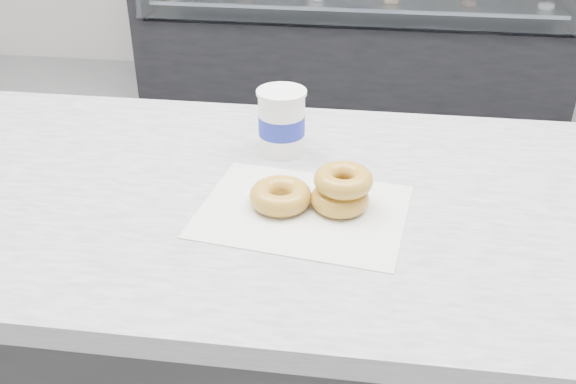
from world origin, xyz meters
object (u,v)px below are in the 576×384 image
(display_case, at_px, (354,12))
(donut_single, at_px, (280,196))
(donut_stack, at_px, (342,189))
(counter, at_px, (291,375))
(coffee_cup, at_px, (282,121))

(display_case, distance_m, donut_single, 2.80)
(donut_single, bearing_deg, display_case, 89.70)
(donut_single, bearing_deg, donut_stack, 4.59)
(counter, height_order, donut_single, donut_single)
(display_case, relative_size, donut_single, 22.53)
(counter, relative_size, donut_stack, 23.05)
(donut_stack, bearing_deg, donut_single, -175.41)
(donut_stack, bearing_deg, coffee_cup, 123.70)
(display_case, bearing_deg, coffee_cup, -90.93)
(donut_single, height_order, donut_stack, donut_stack)
(donut_single, bearing_deg, coffee_cup, 97.67)
(donut_stack, relative_size, coffee_cup, 1.04)
(counter, distance_m, display_case, 2.72)
(donut_single, relative_size, donut_stack, 0.80)
(donut_stack, xyz_separation_m, coffee_cup, (-0.13, 0.19, 0.03))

